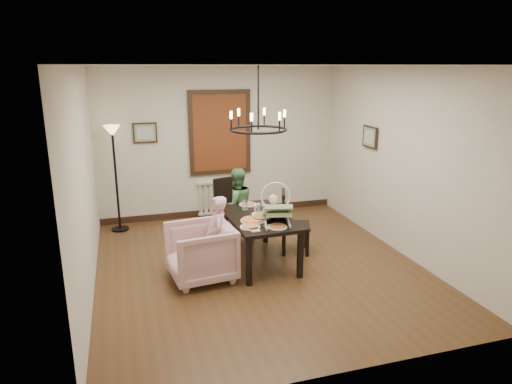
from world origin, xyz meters
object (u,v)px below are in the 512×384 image
seated_man (237,212)px  floor_lamp (116,180)px  chair_right (296,222)px  baby_bouncer (277,209)px  elderly_woman (218,243)px  dining_table (258,221)px  chair_far (231,207)px  drinking_glass (258,212)px  armchair (201,252)px

seated_man → floor_lamp: (-1.83, 1.14, 0.39)m
chair_right → seated_man: (-0.76, 0.67, 0.02)m
chair_right → baby_bouncer: (-0.50, -0.53, 0.41)m
elderly_woman → seated_man: size_ratio=0.91×
dining_table → chair_far: chair_far is taller
elderly_woman → drinking_glass: 0.77m
seated_man → chair_right: bearing=129.7°
chair_far → elderly_woman: size_ratio=1.04×
chair_far → seated_man: bearing=-103.3°
armchair → elderly_woman: elderly_woman is taller
seated_man → dining_table: bearing=88.3°
seated_man → drinking_glass: bearing=87.9°
dining_table → chair_far: size_ratio=1.58×
seated_man → floor_lamp: 2.19m
floor_lamp → baby_bouncer: bearing=-48.0°
chair_far → floor_lamp: (-1.82, 0.79, 0.41)m
chair_right → armchair: bearing=127.1°
elderly_woman → baby_bouncer: bearing=96.3°
chair_far → floor_lamp: 2.03m
dining_table → elderly_woman: (-0.66, -0.29, -0.15)m
elderly_woman → baby_bouncer: (0.82, -0.07, 0.43)m
dining_table → seated_man: size_ratio=1.50×
baby_bouncer → floor_lamp: bearing=145.7°
dining_table → drinking_glass: 0.15m
drinking_glass → floor_lamp: 2.79m
chair_far → seated_man: size_ratio=0.95×
armchair → drinking_glass: 1.03m
baby_bouncer → drinking_glass: 0.40m
dining_table → chair_right: chair_right is taller
baby_bouncer → drinking_glass: baby_bouncer is taller
dining_table → drinking_glass: (-0.00, -0.02, 0.15)m
chair_far → armchair: size_ratio=1.15×
chair_far → baby_bouncer: 1.63m
chair_right → armchair: size_ratio=1.16×
seated_man → chair_far: bearing=-97.0°
elderly_woman → floor_lamp: 2.64m
chair_far → seated_man: 0.35m
chair_far → elderly_woman: bearing=-125.4°
baby_bouncer → dining_table: bearing=127.4°
elderly_woman → drinking_glass: size_ratio=7.50×
drinking_glass → baby_bouncer: bearing=-64.6°
dining_table → seated_man: bearing=95.4°
chair_far → drinking_glass: bearing=-99.8°
elderly_woman → chair_right: bearing=120.4°
armchair → floor_lamp: size_ratio=0.47×
chair_far → baby_bouncer: bearing=-95.2°
elderly_woman → drinking_glass: bearing=123.5°
seated_man → baby_bouncer: (0.27, -1.20, 0.39)m
drinking_glass → floor_lamp: floor_lamp is taller
chair_right → baby_bouncer: baby_bouncer is taller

